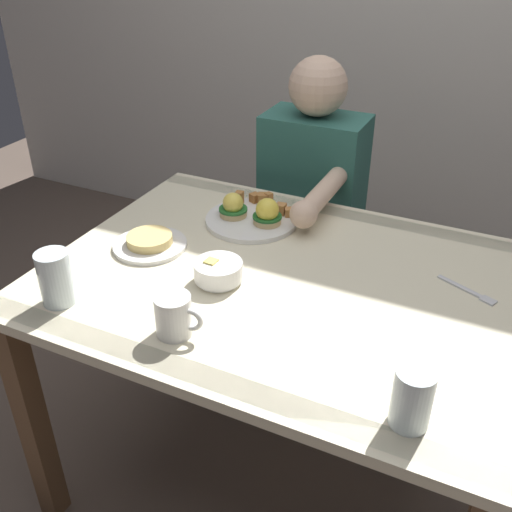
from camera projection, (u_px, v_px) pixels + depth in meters
ground_plane at (280, 473)px, 1.85m from camera, size 6.00×6.00×0.00m
dining_table at (285, 311)px, 1.52m from camera, size 1.20×0.90×0.74m
eggs_benedict_plate at (252, 215)px, 1.70m from camera, size 0.27×0.27×0.09m
fruit_bowl at (218, 272)px, 1.43m from camera, size 0.12×0.12×0.06m
coffee_mug at (174, 314)px, 1.25m from camera, size 0.11×0.08×0.09m
fork at (470, 291)px, 1.40m from camera, size 0.15×0.08×0.00m
water_glass_near at (56, 281)px, 1.34m from camera, size 0.08×0.08×0.13m
water_glass_far at (412, 401)px, 1.03m from camera, size 0.07×0.07×0.12m
side_plate at (150, 243)px, 1.58m from camera, size 0.20×0.20×0.04m
diner_person at (310, 202)px, 2.03m from camera, size 0.34×0.54×1.14m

